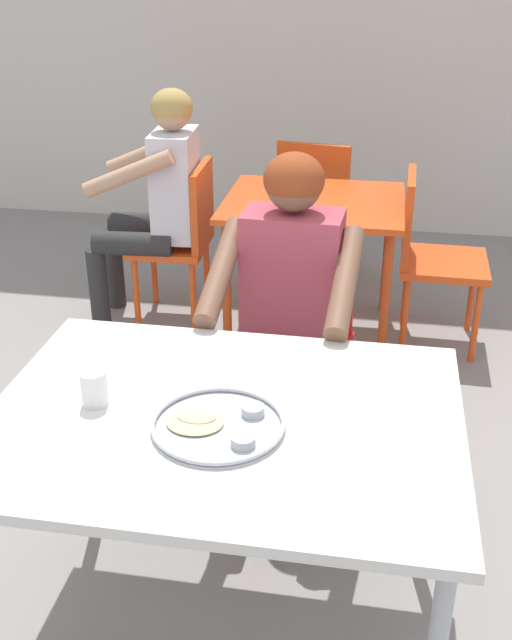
# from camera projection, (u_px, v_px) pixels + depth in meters

# --- Properties ---
(ground_plane) EXTENTS (12.00, 12.00, 0.05)m
(ground_plane) POSITION_uv_depth(u_px,v_px,m) (220.00, 626.00, 2.30)
(ground_plane) COLOR gray
(table_foreground) EXTENTS (1.22, 0.92, 0.75)m
(table_foreground) POSITION_uv_depth(u_px,v_px,m) (224.00, 436.00, 1.97)
(table_foreground) COLOR silver
(table_foreground) RESTS_ON ground
(thali_tray) EXTENTS (0.34, 0.34, 0.03)m
(thali_tray) POSITION_uv_depth(u_px,v_px,m) (218.00, 424.00, 1.88)
(thali_tray) COLOR #B7BABF
(thali_tray) RESTS_ON table_foreground
(drinking_cup) EXTENTS (0.07, 0.07, 0.10)m
(drinking_cup) POSITION_uv_depth(u_px,v_px,m) (94.00, 387.00, 1.96)
(drinking_cup) COLOR white
(drinking_cup) RESTS_ON table_foreground
(chair_foreground) EXTENTS (0.45, 0.46, 0.86)m
(chair_foreground) POSITION_uv_depth(u_px,v_px,m) (296.00, 332.00, 2.89)
(chair_foreground) COLOR red
(chair_foreground) RESTS_ON ground
(diner_foreground) EXTENTS (0.51, 0.57, 1.23)m
(diner_foreground) POSITION_uv_depth(u_px,v_px,m) (287.00, 301.00, 2.59)
(diner_foreground) COLOR black
(diner_foreground) RESTS_ON ground
(table_background_red) EXTENTS (0.87, 0.76, 0.72)m
(table_background_red) POSITION_uv_depth(u_px,v_px,m) (314.00, 217.00, 3.74)
(table_background_red) COLOR #E04C19
(table_background_red) RESTS_ON ground
(chair_red_left) EXTENTS (0.40, 0.45, 0.85)m
(chair_red_left) POSITION_uv_depth(u_px,v_px,m) (185.00, 232.00, 3.93)
(chair_red_left) COLOR #E74F1A
(chair_red_left) RESTS_ON ground
(chair_red_right) EXTENTS (0.43, 0.44, 0.87)m
(chair_red_right) POSITION_uv_depth(u_px,v_px,m) (428.00, 249.00, 3.69)
(chair_red_right) COLOR #DE4A19
(chair_red_right) RESTS_ON ground
(chair_red_far) EXTENTS (0.50, 0.47, 0.86)m
(chair_red_far) POSITION_uv_depth(u_px,v_px,m) (317.00, 200.00, 4.38)
(chair_red_far) COLOR #D44D1A
(chair_red_far) RESTS_ON ground
(patron_background) EXTENTS (0.57, 0.52, 1.23)m
(patron_background) POSITION_uv_depth(u_px,v_px,m) (158.00, 189.00, 3.80)
(patron_background) COLOR #2A2A2A
(patron_background) RESTS_ON ground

